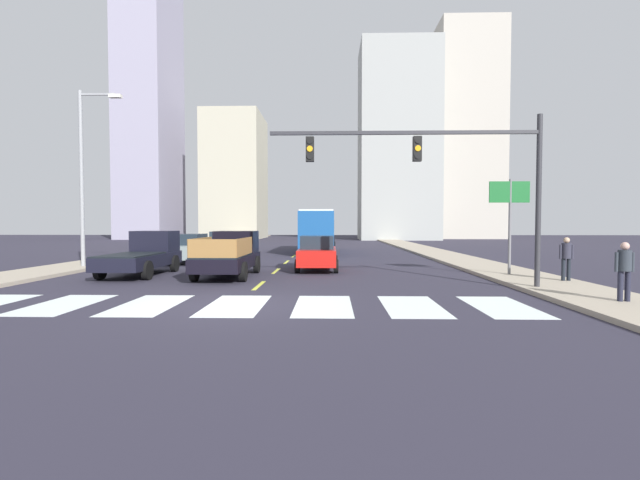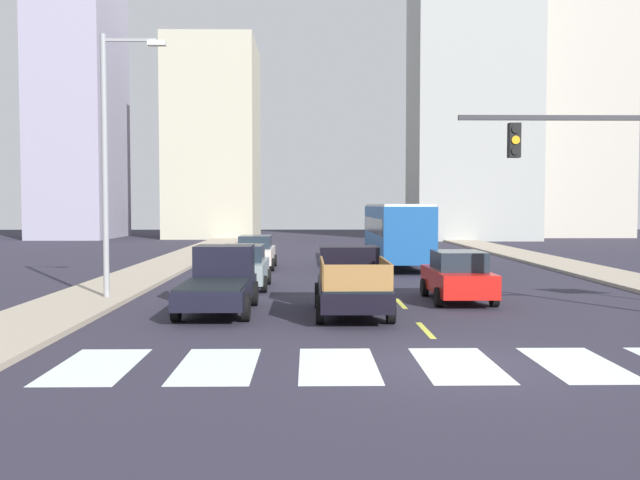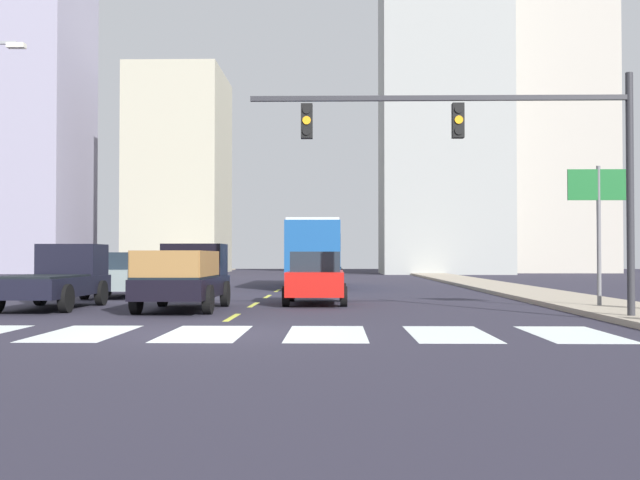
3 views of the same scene
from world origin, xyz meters
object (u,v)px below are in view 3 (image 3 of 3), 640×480
(pickup_dark, at_px, (59,278))
(sedan_near_right, at_px, (166,271))
(pickup_stakebed, at_px, (187,278))
(direction_sign_green, at_px, (598,206))
(sedan_near_left, at_px, (120,275))
(traffic_signal_gantry, at_px, (506,147))
(city_bus, at_px, (315,249))
(sedan_mid, at_px, (316,278))

(pickup_dark, relative_size, sedan_near_right, 1.18)
(sedan_near_right, bearing_deg, pickup_stakebed, -73.28)
(direction_sign_green, bearing_deg, sedan_near_left, 157.28)
(pickup_stakebed, height_order, pickup_dark, same)
(pickup_stakebed, bearing_deg, traffic_signal_gantry, -23.52)
(city_bus, xyz_separation_m, sedan_near_left, (-7.26, -9.94, -1.09))
(city_bus, bearing_deg, sedan_near_right, -170.77)
(sedan_near_right, distance_m, traffic_signal_gantry, 23.01)
(pickup_dark, distance_m, city_bus, 17.45)
(sedan_mid, bearing_deg, direction_sign_green, -19.34)
(pickup_dark, relative_size, sedan_mid, 1.18)
(pickup_stakebed, distance_m, sedan_mid, 4.52)
(city_bus, distance_m, sedan_near_right, 7.60)
(pickup_dark, bearing_deg, direction_sign_green, -0.30)
(city_bus, xyz_separation_m, direction_sign_green, (8.64, -16.59, 1.08))
(city_bus, relative_size, traffic_signal_gantry, 1.17)
(direction_sign_green, bearing_deg, pickup_dark, 177.00)
(pickup_dark, distance_m, sedan_near_right, 14.41)
(city_bus, bearing_deg, direction_sign_green, -63.56)
(direction_sign_green, bearing_deg, sedan_mid, 161.24)
(pickup_dark, bearing_deg, sedan_mid, 16.81)
(pickup_stakebed, relative_size, sedan_near_right, 1.18)
(pickup_dark, xyz_separation_m, sedan_mid, (7.82, 1.96, -0.06))
(sedan_near_left, bearing_deg, pickup_stakebed, -58.14)
(sedan_near_right, xyz_separation_m, sedan_mid, (7.78, -12.44, 0.00))
(traffic_signal_gantry, bearing_deg, city_bus, 104.16)
(pickup_stakebed, height_order, sedan_near_right, pickup_stakebed)
(city_bus, height_order, sedan_near_right, city_bus)
(pickup_dark, distance_m, sedan_near_left, 5.82)
(city_bus, height_order, direction_sign_green, direction_sign_green)
(sedan_near_left, height_order, direction_sign_green, direction_sign_green)
(city_bus, relative_size, sedan_mid, 2.45)
(sedan_near_left, bearing_deg, pickup_dark, -91.31)
(pickup_dark, bearing_deg, city_bus, 67.41)
(sedan_near_right, xyz_separation_m, traffic_signal_gantry, (12.54, -19.00, 3.35))
(city_bus, bearing_deg, pickup_stakebed, -102.90)
(sedan_near_left, xyz_separation_m, traffic_signal_gantry, (12.39, -10.41, 3.35))
(pickup_dark, distance_m, sedan_mid, 8.06)
(pickup_stakebed, relative_size, pickup_dark, 1.00)
(pickup_stakebed, bearing_deg, city_bus, 80.24)
(pickup_dark, bearing_deg, pickup_stakebed, -4.37)
(city_bus, relative_size, sedan_near_right, 2.45)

